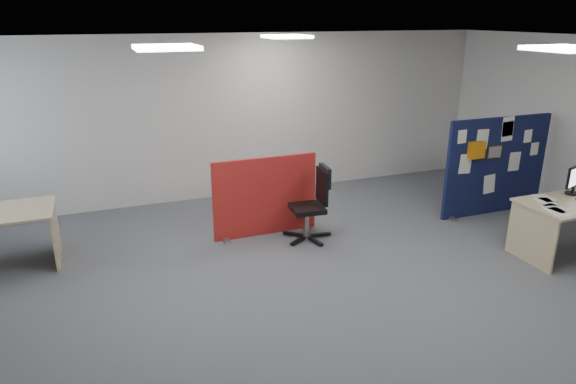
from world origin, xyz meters
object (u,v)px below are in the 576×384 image
object	(u,v)px
monitor_main	(575,178)
office_chair	(315,199)
navy_divider	(496,166)
red_divider	(265,197)

from	to	relation	value
monitor_main	office_chair	size ratio (longest dim) A/B	0.43
navy_divider	office_chair	distance (m)	3.01
monitor_main	navy_divider	bearing A→B (deg)	74.25
red_divider	monitor_main	bearing A→B (deg)	-26.93
navy_divider	monitor_main	xyz separation A→B (m)	(0.09, -1.33, 0.18)
navy_divider	monitor_main	world-z (taller)	navy_divider
red_divider	office_chair	world-z (taller)	red_divider
red_divider	office_chair	bearing A→B (deg)	-34.14
navy_divider	office_chair	bearing A→B (deg)	178.50
navy_divider	monitor_main	bearing A→B (deg)	-86.28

